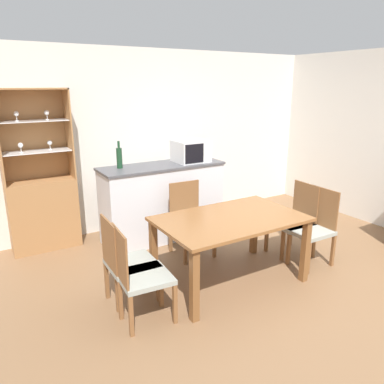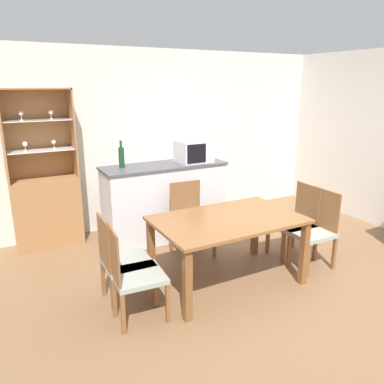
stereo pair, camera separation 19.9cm
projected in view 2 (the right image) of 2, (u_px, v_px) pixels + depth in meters
The scene contains 12 objects.
ground_plane at pixel (283, 293), 3.83m from camera, with size 18.00×18.00×0.00m, color brown.
wall_back at pixel (171, 138), 5.70m from camera, with size 6.80×0.06×2.55m.
kitchen_counter at pixel (165, 201), 5.12m from camera, with size 1.67×0.57×1.03m.
display_cabinet at pixel (46, 201), 4.85m from camera, with size 0.83×0.36×2.02m.
dining_table at pixel (228, 227), 3.89m from camera, with size 1.51×0.95×0.73m.
dining_chair_head_far at pixel (191, 220), 4.64m from camera, with size 0.47×0.47×0.90m.
dining_chair_side_left_far at pixel (123, 261), 3.56m from camera, with size 0.46×0.46×0.90m.
dining_chair_side_right_near at pixel (313, 230), 4.32m from camera, with size 0.45×0.45×0.90m.
dining_chair_side_left_near at pixel (133, 274), 3.32m from camera, with size 0.48×0.48×0.90m.
dining_chair_side_right_far at pixel (296, 222), 4.56m from camera, with size 0.47×0.47×0.90m.
microwave at pixel (194, 151), 5.13m from camera, with size 0.44×0.40×0.29m.
wine_bottle at pixel (121, 157), 4.76m from camera, with size 0.07×0.07×0.35m.
Camera 2 is at (-2.44, -2.54, 2.06)m, focal length 35.00 mm.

